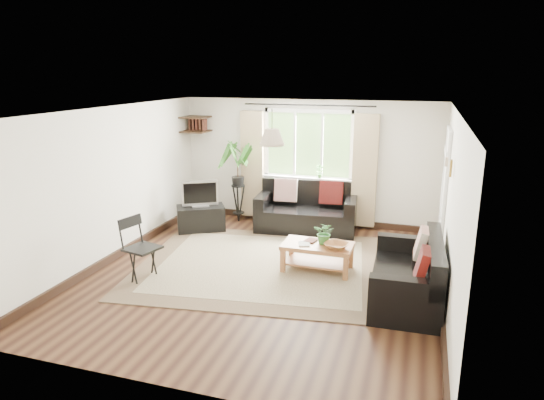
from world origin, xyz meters
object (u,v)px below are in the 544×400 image
(coffee_table, at_px, (317,257))
(folding_chair, at_px, (143,250))
(sofa_right, at_px, (406,271))
(sofa_back, at_px, (307,208))
(tv_stand, at_px, (201,218))
(palm_stand, at_px, (238,182))

(coffee_table, distance_m, folding_chair, 2.56)
(coffee_table, bearing_deg, folding_chair, -155.66)
(sofa_right, xyz_separation_m, coffee_table, (-1.31, 0.58, -0.19))
(sofa_back, xyz_separation_m, tv_stand, (-1.89, -0.60, -0.20))
(coffee_table, bearing_deg, sofa_right, -24.05)
(palm_stand, height_order, folding_chair, palm_stand)
(coffee_table, xyz_separation_m, folding_chair, (-2.32, -1.05, 0.24))
(sofa_back, height_order, palm_stand, palm_stand)
(sofa_right, height_order, folding_chair, folding_chair)
(sofa_back, distance_m, tv_stand, 1.99)
(sofa_back, distance_m, coffee_table, 1.93)
(coffee_table, height_order, tv_stand, tv_stand)
(sofa_back, bearing_deg, palm_stand, 169.33)
(tv_stand, height_order, folding_chair, folding_chair)
(sofa_right, distance_m, folding_chair, 3.66)
(sofa_back, bearing_deg, folding_chair, -125.62)
(sofa_right, height_order, tv_stand, sofa_right)
(tv_stand, xyz_separation_m, folding_chair, (0.18, -2.27, 0.22))
(folding_chair, bearing_deg, sofa_right, -68.69)
(sofa_right, relative_size, coffee_table, 1.64)
(sofa_back, relative_size, tv_stand, 2.11)
(coffee_table, xyz_separation_m, palm_stand, (-2.03, 1.97, 0.59))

